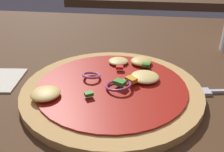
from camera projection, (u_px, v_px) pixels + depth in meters
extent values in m
cube|color=#4C301C|center=(113.00, 97.00, 0.42)|extent=(1.27, 1.02, 0.04)
cylinder|color=tan|center=(110.00, 89.00, 0.39)|extent=(0.29, 0.29, 0.01)
cylinder|color=#A81C11|center=(110.00, 85.00, 0.39)|extent=(0.24, 0.24, 0.00)
ellipsoid|color=#E5BC60|center=(45.00, 93.00, 0.36)|extent=(0.04, 0.04, 0.01)
ellipsoid|color=#EFCC72|center=(119.00, 61.00, 0.46)|extent=(0.04, 0.04, 0.01)
ellipsoid|color=#EFCC72|center=(145.00, 77.00, 0.40)|extent=(0.05, 0.05, 0.01)
ellipsoid|color=#E5BC60|center=(141.00, 61.00, 0.46)|extent=(0.04, 0.04, 0.01)
torus|color=#B25984|center=(91.00, 75.00, 0.40)|extent=(0.04, 0.04, 0.01)
torus|color=#93386B|center=(118.00, 85.00, 0.38)|extent=(0.06, 0.06, 0.01)
cube|color=red|center=(120.00, 67.00, 0.43)|extent=(0.01, 0.01, 0.01)
cube|color=#2D8C28|center=(89.00, 94.00, 0.35)|extent=(0.02, 0.01, 0.00)
cube|color=#2D8C28|center=(146.00, 65.00, 0.44)|extent=(0.01, 0.01, 0.01)
cube|color=orange|center=(131.00, 80.00, 0.39)|extent=(0.02, 0.02, 0.01)
cube|color=#2D8C28|center=(120.00, 83.00, 0.38)|extent=(0.02, 0.02, 0.01)
cube|color=silver|center=(204.00, 92.00, 0.39)|extent=(0.02, 0.02, 0.01)
cube|color=silver|center=(186.00, 90.00, 0.40)|extent=(0.04, 0.01, 0.00)
cube|color=silver|center=(187.00, 91.00, 0.40)|extent=(0.04, 0.01, 0.00)
cube|color=silver|center=(188.00, 93.00, 0.39)|extent=(0.04, 0.01, 0.00)
cube|color=silver|center=(189.00, 95.00, 0.39)|extent=(0.04, 0.01, 0.00)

